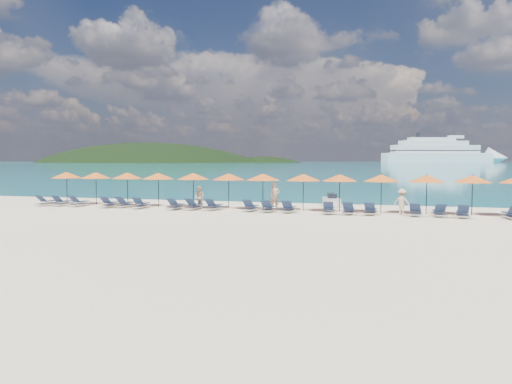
# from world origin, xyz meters

# --- Properties ---
(ground) EXTENTS (1400.00, 1400.00, 0.00)m
(ground) POSITION_xyz_m (0.00, 0.00, 0.00)
(ground) COLOR beige
(sea) EXTENTS (1600.00, 1300.00, 0.01)m
(sea) POSITION_xyz_m (0.00, 660.00, 0.01)
(sea) COLOR #1FA9B2
(sea) RESTS_ON ground
(headland_main) EXTENTS (374.00, 242.00, 126.50)m
(headland_main) POSITION_xyz_m (-300.00, 540.00, -38.00)
(headland_main) COLOR black
(headland_main) RESTS_ON ground
(headland_small) EXTENTS (162.00, 126.00, 85.50)m
(headland_small) POSITION_xyz_m (-150.00, 560.00, -35.00)
(headland_small) COLOR black
(headland_small) RESTS_ON ground
(cruise_ship) EXTENTS (144.10, 75.42, 40.60)m
(cruise_ship) POSITION_xyz_m (60.77, 577.35, 10.57)
(cruise_ship) COLOR silver
(cruise_ship) RESTS_ON ground
(jetski) EXTENTS (1.50, 2.45, 0.82)m
(jetski) POSITION_xyz_m (3.70, 8.31, 0.34)
(jetski) COLOR silver
(jetski) RESTS_ON ground
(beachgoer_a) EXTENTS (0.73, 0.63, 1.68)m
(beachgoer_a) POSITION_xyz_m (0.62, 5.05, 0.84)
(beachgoer_a) COLOR tan
(beachgoer_a) RESTS_ON ground
(beachgoer_b) EXTENTS (0.81, 0.71, 1.44)m
(beachgoer_b) POSITION_xyz_m (-4.05, 4.21, 0.72)
(beachgoer_b) COLOR tan
(beachgoer_b) RESTS_ON ground
(beachgoer_c) EXTENTS (1.04, 0.72, 1.47)m
(beachgoer_c) POSITION_xyz_m (8.16, 3.92, 0.73)
(beachgoer_c) COLOR tan
(beachgoer_c) RESTS_ON ground
(umbrella_0) EXTENTS (2.10, 2.10, 2.28)m
(umbrella_0) POSITION_xyz_m (-14.20, 4.83, 2.02)
(umbrella_0) COLOR black
(umbrella_0) RESTS_ON ground
(umbrella_1) EXTENTS (2.10, 2.10, 2.28)m
(umbrella_1) POSITION_xyz_m (-11.89, 4.86, 2.02)
(umbrella_1) COLOR black
(umbrella_1) RESTS_ON ground
(umbrella_2) EXTENTS (2.10, 2.10, 2.28)m
(umbrella_2) POSITION_xyz_m (-9.42, 4.77, 2.02)
(umbrella_2) COLOR black
(umbrella_2) RESTS_ON ground
(umbrella_3) EXTENTS (2.10, 2.10, 2.28)m
(umbrella_3) POSITION_xyz_m (-7.10, 4.67, 2.02)
(umbrella_3) COLOR black
(umbrella_3) RESTS_ON ground
(umbrella_4) EXTENTS (2.10, 2.10, 2.28)m
(umbrella_4) POSITION_xyz_m (-4.73, 4.87, 2.02)
(umbrella_4) COLOR black
(umbrella_4) RESTS_ON ground
(umbrella_5) EXTENTS (2.10, 2.10, 2.28)m
(umbrella_5) POSITION_xyz_m (-2.27, 4.72, 2.02)
(umbrella_5) COLOR black
(umbrella_5) RESTS_ON ground
(umbrella_6) EXTENTS (2.10, 2.10, 2.28)m
(umbrella_6) POSITION_xyz_m (-0.06, 4.74, 2.02)
(umbrella_6) COLOR black
(umbrella_6) RESTS_ON ground
(umbrella_7) EXTENTS (2.10, 2.10, 2.28)m
(umbrella_7) POSITION_xyz_m (2.46, 4.71, 2.02)
(umbrella_7) COLOR black
(umbrella_7) RESTS_ON ground
(umbrella_8) EXTENTS (2.10, 2.10, 2.28)m
(umbrella_8) POSITION_xyz_m (4.62, 4.72, 2.02)
(umbrella_8) COLOR black
(umbrella_8) RESTS_ON ground
(umbrella_9) EXTENTS (2.10, 2.10, 2.28)m
(umbrella_9) POSITION_xyz_m (7.00, 4.82, 2.02)
(umbrella_9) COLOR black
(umbrella_9) RESTS_ON ground
(umbrella_10) EXTENTS (2.10, 2.10, 2.28)m
(umbrella_10) POSITION_xyz_m (9.48, 4.78, 2.02)
(umbrella_10) COLOR black
(umbrella_10) RESTS_ON ground
(umbrella_11) EXTENTS (2.10, 2.10, 2.28)m
(umbrella_11) POSITION_xyz_m (11.87, 4.86, 2.02)
(umbrella_11) COLOR black
(umbrella_11) RESTS_ON ground
(lounger_0) EXTENTS (0.78, 1.75, 0.66)m
(lounger_0) POSITION_xyz_m (-14.76, 3.43, 0.24)
(lounger_0) COLOR silver
(lounger_0) RESTS_ON ground
(lounger_1) EXTENTS (0.63, 1.70, 0.66)m
(lounger_1) POSITION_xyz_m (-13.63, 3.53, 0.24)
(lounger_1) COLOR silver
(lounger_1) RESTS_ON ground
(lounger_2) EXTENTS (0.67, 1.72, 0.66)m
(lounger_2) POSITION_xyz_m (-12.36, 3.58, 0.24)
(lounger_2) COLOR silver
(lounger_2) RESTS_ON ground
(lounger_3) EXTENTS (0.74, 1.74, 0.66)m
(lounger_3) POSITION_xyz_m (-9.99, 3.46, 0.24)
(lounger_3) COLOR silver
(lounger_3) RESTS_ON ground
(lounger_4) EXTENTS (0.70, 1.73, 0.66)m
(lounger_4) POSITION_xyz_m (-9.00, 3.74, 0.24)
(lounger_4) COLOR silver
(lounger_4) RESTS_ON ground
(lounger_5) EXTENTS (0.79, 1.75, 0.66)m
(lounger_5) POSITION_xyz_m (-7.70, 3.44, 0.24)
(lounger_5) COLOR silver
(lounger_5) RESTS_ON ground
(lounger_6) EXTENTS (0.66, 1.71, 0.66)m
(lounger_6) POSITION_xyz_m (-5.24, 3.36, 0.24)
(lounger_6) COLOR silver
(lounger_6) RESTS_ON ground
(lounger_7) EXTENTS (0.71, 1.73, 0.66)m
(lounger_7) POSITION_xyz_m (-4.12, 3.56, 0.24)
(lounger_7) COLOR silver
(lounger_7) RESTS_ON ground
(lounger_8) EXTENTS (0.76, 1.75, 0.66)m
(lounger_8) POSITION_xyz_m (-2.88, 3.67, 0.24)
(lounger_8) COLOR silver
(lounger_8) RESTS_ON ground
(lounger_9) EXTENTS (0.64, 1.71, 0.66)m
(lounger_9) POSITION_xyz_m (-0.53, 3.69, 0.24)
(lounger_9) COLOR silver
(lounger_9) RESTS_ON ground
(lounger_10) EXTENTS (0.67, 1.72, 0.66)m
(lounger_10) POSITION_xyz_m (0.60, 3.50, 0.24)
(lounger_10) COLOR silver
(lounger_10) RESTS_ON ground
(lounger_11) EXTENTS (0.63, 1.70, 0.66)m
(lounger_11) POSITION_xyz_m (1.84, 3.54, 0.24)
(lounger_11) COLOR silver
(lounger_11) RESTS_ON ground
(lounger_12) EXTENTS (0.77, 1.75, 0.66)m
(lounger_12) POSITION_xyz_m (4.17, 3.41, 0.24)
(lounger_12) COLOR silver
(lounger_12) RESTS_ON ground
(lounger_13) EXTENTS (0.65, 1.71, 0.66)m
(lounger_13) POSITION_xyz_m (5.28, 3.52, 0.24)
(lounger_13) COLOR silver
(lounger_13) RESTS_ON ground
(lounger_14) EXTENTS (0.71, 1.73, 0.66)m
(lounger_14) POSITION_xyz_m (6.48, 3.59, 0.24)
(lounger_14) COLOR silver
(lounger_14) RESTS_ON ground
(lounger_15) EXTENTS (0.77, 1.75, 0.66)m
(lounger_15) POSITION_xyz_m (8.87, 3.66, 0.24)
(lounger_15) COLOR silver
(lounger_15) RESTS_ON ground
(lounger_16) EXTENTS (0.73, 1.74, 0.66)m
(lounger_16) POSITION_xyz_m (10.07, 3.68, 0.24)
(lounger_16) COLOR silver
(lounger_16) RESTS_ON ground
(lounger_17) EXTENTS (0.70, 1.73, 0.66)m
(lounger_17) POSITION_xyz_m (11.24, 3.50, 0.24)
(lounger_17) COLOR silver
(lounger_17) RESTS_ON ground
(lounger_18) EXTENTS (0.78, 1.75, 0.66)m
(lounger_18) POSITION_xyz_m (13.60, 3.56, 0.24)
(lounger_18) COLOR silver
(lounger_18) RESTS_ON ground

